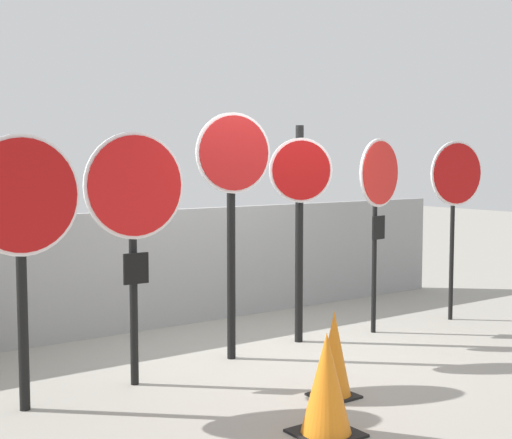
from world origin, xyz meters
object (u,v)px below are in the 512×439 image
at_px(traffic_cone_0, 334,354).
at_px(traffic_cone_1, 326,384).
at_px(stop_sign_4, 379,188).
at_px(stop_sign_2, 233,187).
at_px(stop_sign_1, 135,205).
at_px(stop_sign_5, 456,185).
at_px(stop_sign_3, 300,201).
at_px(stop_sign_0, 23,219).

bearing_deg(traffic_cone_0, traffic_cone_1, -135.41).
distance_m(stop_sign_4, traffic_cone_1, 3.48).
bearing_deg(stop_sign_2, stop_sign_1, -160.29).
height_order(stop_sign_1, stop_sign_2, stop_sign_2).
bearing_deg(stop_sign_5, stop_sign_3, -178.09).
bearing_deg(stop_sign_3, traffic_cone_0, -94.28).
distance_m(stop_sign_1, stop_sign_2, 1.19).
xyz_separation_m(stop_sign_3, traffic_cone_1, (-1.51, -2.18, -1.20)).
xyz_separation_m(stop_sign_3, stop_sign_5, (2.27, -0.26, 0.14)).
xyz_separation_m(stop_sign_4, traffic_cone_1, (-2.52, -2.00, -1.32)).
height_order(stop_sign_2, stop_sign_5, stop_sign_2).
bearing_deg(stop_sign_2, traffic_cone_0, -77.75).
bearing_deg(stop_sign_1, stop_sign_4, 4.51).
distance_m(stop_sign_5, traffic_cone_0, 3.70).
bearing_deg(stop_sign_1, stop_sign_2, 11.62).
relative_size(traffic_cone_0, traffic_cone_1, 0.97).
xyz_separation_m(stop_sign_2, traffic_cone_1, (-0.54, -2.04, -1.36)).
xyz_separation_m(stop_sign_0, stop_sign_2, (2.17, 0.30, 0.19)).
bearing_deg(traffic_cone_1, stop_sign_1, 108.85).
relative_size(stop_sign_1, stop_sign_3, 0.95).
relative_size(stop_sign_2, traffic_cone_1, 3.25).
xyz_separation_m(stop_sign_2, stop_sign_5, (3.25, -0.12, -0.03)).
bearing_deg(stop_sign_5, stop_sign_4, -175.03).
relative_size(stop_sign_0, traffic_cone_0, 2.99).
relative_size(stop_sign_2, stop_sign_4, 1.10).
height_order(stop_sign_3, traffic_cone_1, stop_sign_3).
distance_m(stop_sign_0, stop_sign_3, 3.17).
distance_m(stop_sign_0, stop_sign_5, 5.42).
relative_size(stop_sign_3, stop_sign_4, 1.06).
distance_m(stop_sign_3, stop_sign_4, 1.03).
bearing_deg(stop_sign_0, traffic_cone_0, -32.77).
height_order(stop_sign_1, stop_sign_5, stop_sign_1).
height_order(stop_sign_4, stop_sign_5, stop_sign_4).
bearing_deg(stop_sign_0, stop_sign_2, 2.16).
relative_size(stop_sign_0, stop_sign_2, 0.89).
distance_m(stop_sign_5, traffic_cone_1, 4.45).
bearing_deg(traffic_cone_0, stop_sign_4, 36.19).
relative_size(stop_sign_3, traffic_cone_1, 3.13).
bearing_deg(stop_sign_5, traffic_cone_0, -148.98).
distance_m(stop_sign_0, stop_sign_1, 1.01).
xyz_separation_m(stop_sign_3, stop_sign_4, (1.01, -0.18, 0.12)).
xyz_separation_m(stop_sign_0, stop_sign_1, (1.00, 0.09, 0.07)).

